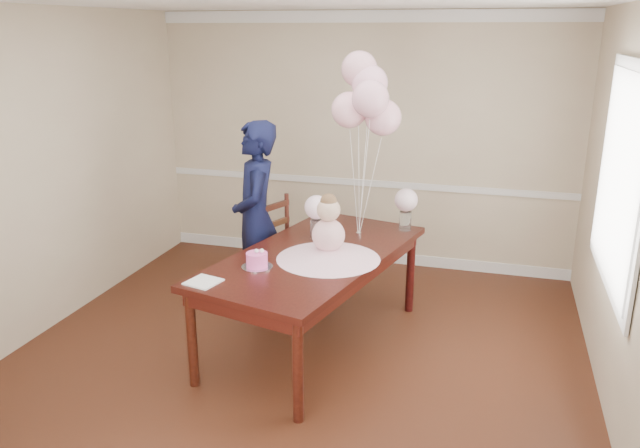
{
  "coord_description": "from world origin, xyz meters",
  "views": [
    {
      "loc": [
        1.4,
        -4.02,
        2.51
      ],
      "look_at": [
        0.12,
        0.46,
        1.05
      ],
      "focal_mm": 35.0,
      "sensor_mm": 36.0,
      "label": 1
    }
  ],
  "objects_px": {
    "dining_table_top": "(314,256)",
    "birthday_cake": "(257,260)",
    "dining_chair_seat": "(291,264)",
    "woman": "(256,219)"
  },
  "relations": [
    {
      "from": "dining_table_top",
      "to": "dining_chair_seat",
      "type": "relative_size",
      "value": 4.71
    },
    {
      "from": "dining_table_top",
      "to": "birthday_cake",
      "type": "xyz_separation_m",
      "value": [
        -0.32,
        -0.42,
        0.09
      ]
    },
    {
      "from": "dining_table_top",
      "to": "dining_chair_seat",
      "type": "distance_m",
      "value": 0.74
    },
    {
      "from": "birthday_cake",
      "to": "woman",
      "type": "distance_m",
      "value": 0.98
    },
    {
      "from": "dining_chair_seat",
      "to": "woman",
      "type": "xyz_separation_m",
      "value": [
        -0.31,
        -0.06,
        0.42
      ]
    },
    {
      "from": "birthday_cake",
      "to": "dining_chair_seat",
      "type": "xyz_separation_m",
      "value": [
        -0.06,
        0.97,
        -0.4
      ]
    },
    {
      "from": "dining_chair_seat",
      "to": "woman",
      "type": "bearing_deg",
      "value": -147.96
    },
    {
      "from": "woman",
      "to": "dining_table_top",
      "type": "bearing_deg",
      "value": 33.15
    },
    {
      "from": "birthday_cake",
      "to": "dining_chair_seat",
      "type": "relative_size",
      "value": 0.35
    },
    {
      "from": "dining_table_top",
      "to": "woman",
      "type": "height_order",
      "value": "woman"
    }
  ]
}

